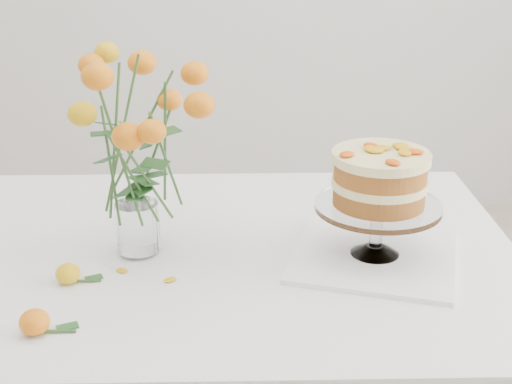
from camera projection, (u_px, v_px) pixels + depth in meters
table at (187, 282)px, 1.55m from camera, size 1.43×0.93×0.76m
napkin at (374, 255)px, 1.48m from camera, size 0.41×0.41×0.01m
cake_stand at (379, 184)px, 1.42m from camera, size 0.26×0.26×0.23m
rose_vase at (131, 133)px, 1.41m from camera, size 0.37×0.37×0.45m
loose_rose_near at (68, 274)px, 1.38m from camera, size 0.09×0.05×0.04m
loose_rose_far at (35, 322)px, 1.21m from camera, size 0.10×0.05×0.04m
stray_petal_a at (122, 271)px, 1.43m from camera, size 0.03×0.02×0.00m
stray_petal_b at (170, 280)px, 1.39m from camera, size 0.03×0.02×0.00m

